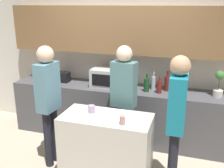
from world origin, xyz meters
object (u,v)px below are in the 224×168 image
object	(u,v)px
bottle_4	(174,85)
cup_1	(122,120)
bottle_1	(153,83)
person_left	(177,115)
bottle_0	(147,85)
person_right	(48,96)
potted_plant	(219,84)
person_center	(124,93)
microwave	(108,77)
toaster	(62,77)
cup_0	(92,109)
bottle_3	(167,83)
bottle_2	(159,87)

from	to	relation	value
bottle_4	cup_1	size ratio (longest dim) A/B	2.35
bottle_1	person_left	distance (m)	1.26
bottle_0	cup_1	bearing A→B (deg)	-92.83
person_left	person_right	xyz separation A→B (m)	(-1.70, 0.08, 0.01)
potted_plant	bottle_1	distance (m)	0.97
person_center	person_right	xyz separation A→B (m)	(-0.93, -0.47, 0.02)
microwave	bottle_4	bearing A→B (deg)	4.30
toaster	person_right	xyz separation A→B (m)	(0.35, -1.06, 0.03)
bottle_4	cup_0	size ratio (longest dim) A/B	2.54
cup_1	person_left	bearing A→B (deg)	14.81
bottle_3	person_right	world-z (taller)	person_right
potted_plant	person_center	xyz separation A→B (m)	(-1.29, -0.59, -0.09)
bottle_4	person_right	world-z (taller)	person_right
potted_plant	bottle_2	bearing A→B (deg)	-173.71
bottle_0	bottle_4	size ratio (longest dim) A/B	1.19
person_center	toaster	bearing A→B (deg)	-16.20
cup_0	cup_1	world-z (taller)	cup_1
microwave	person_center	bearing A→B (deg)	-53.61
bottle_2	cup_1	bearing A→B (deg)	-102.20
bottle_3	person_right	xyz separation A→B (m)	(-1.47, -1.11, 0.00)
microwave	bottle_3	distance (m)	0.97
bottle_2	person_center	xyz separation A→B (m)	(-0.43, -0.50, 0.01)
bottle_3	cup_1	world-z (taller)	bottle_3
microwave	bottle_1	distance (m)	0.76
microwave	toaster	distance (m)	0.85
microwave	person_center	world-z (taller)	person_center
potted_plant	toaster	bearing A→B (deg)	180.00
cup_0	person_center	world-z (taller)	person_center
potted_plant	cup_0	bearing A→B (deg)	-145.89
toaster	bottle_1	xyz separation A→B (m)	(1.60, 0.05, 0.02)
cup_1	person_left	size ratio (longest dim) A/B	0.06
cup_0	bottle_4	bearing A→B (deg)	50.96
bottle_0	bottle_1	xyz separation A→B (m)	(0.09, 0.13, -0.00)
person_left	cup_1	bearing A→B (deg)	104.69
toaster	bottle_0	size ratio (longest dim) A/B	0.88
cup_0	person_right	bearing A→B (deg)	178.23
toaster	bottle_2	world-z (taller)	bottle_2
bottle_0	bottle_2	xyz separation A→B (m)	(0.20, -0.01, -0.01)
cup_0	person_center	xyz separation A→B (m)	(0.30, 0.48, 0.08)
microwave	bottle_2	bearing A→B (deg)	-6.13
potted_plant	bottle_1	size ratio (longest dim) A/B	1.36
potted_plant	cup_0	world-z (taller)	potted_plant
person_center	bottle_1	bearing A→B (deg)	-108.14
person_left	bottle_3	bearing A→B (deg)	10.99
potted_plant	bottle_3	distance (m)	0.76
potted_plant	person_right	world-z (taller)	person_right
microwave	potted_plant	xyz separation A→B (m)	(1.72, 0.00, 0.05)
person_left	bottle_2	bearing A→B (deg)	17.89
potted_plant	microwave	bearing A→B (deg)	-179.95
bottle_0	cup_0	distance (m)	1.13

